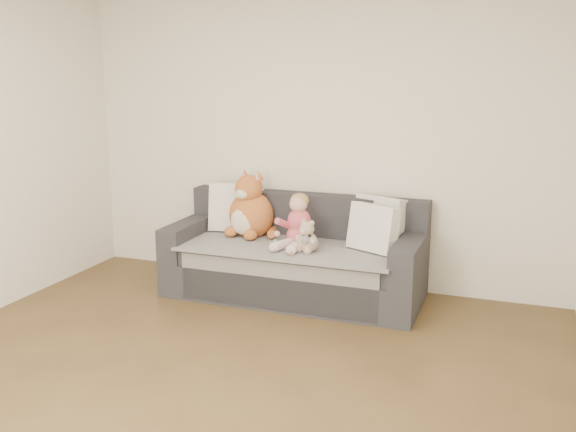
# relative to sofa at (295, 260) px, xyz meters

# --- Properties ---
(room_shell) EXTENTS (5.00, 5.00, 5.00)m
(room_shell) POSITION_rel_sofa_xyz_m (0.05, -1.64, 0.99)
(room_shell) COLOR brown
(room_shell) RESTS_ON ground
(sofa) EXTENTS (2.20, 0.94, 0.85)m
(sofa) POSITION_rel_sofa_xyz_m (0.00, 0.00, 0.00)
(sofa) COLOR #2C2C32
(sofa) RESTS_ON ground
(cushion_left) EXTENTS (0.52, 0.29, 0.46)m
(cushion_left) POSITION_rel_sofa_xyz_m (-0.66, 0.20, 0.39)
(cushion_left) COLOR silver
(cushion_left) RESTS_ON sofa
(cushion_right_back) EXTENTS (0.49, 0.35, 0.42)m
(cushion_right_back) POSITION_rel_sofa_xyz_m (0.68, 0.23, 0.37)
(cushion_right_back) COLOR silver
(cushion_right_back) RESTS_ON sofa
(cushion_right_front) EXTENTS (0.47, 0.35, 0.40)m
(cushion_right_front) POSITION_rel_sofa_xyz_m (0.69, -0.02, 0.36)
(cushion_right_front) COLOR silver
(cushion_right_front) RESTS_ON sofa
(toddler) EXTENTS (0.32, 0.46, 0.46)m
(toddler) POSITION_rel_sofa_xyz_m (0.04, -0.09, 0.35)
(toddler) COLOR #C55145
(toddler) RESTS_ON sofa
(plush_cat) EXTENTS (0.48, 0.43, 0.63)m
(plush_cat) POSITION_rel_sofa_xyz_m (-0.47, 0.09, 0.39)
(plush_cat) COLOR #B65828
(plush_cat) RESTS_ON sofa
(teddy_bear) EXTENTS (0.21, 0.18, 0.28)m
(teddy_bear) POSITION_rel_sofa_xyz_m (0.19, -0.25, 0.27)
(teddy_bear) COLOR tan
(teddy_bear) RESTS_ON sofa
(plush_cow) EXTENTS (0.13, 0.21, 0.17)m
(plush_cow) POSITION_rel_sofa_xyz_m (0.20, -0.22, 0.23)
(plush_cow) COLOR white
(plush_cow) RESTS_ON sofa
(sippy_cup) EXTENTS (0.09, 0.07, 0.10)m
(sippy_cup) POSITION_rel_sofa_xyz_m (-0.07, -0.30, 0.22)
(sippy_cup) COLOR purple
(sippy_cup) RESTS_ON sofa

